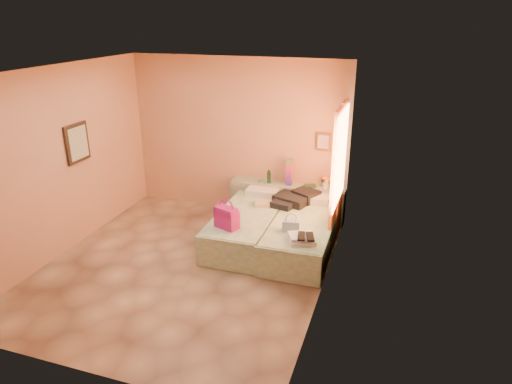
% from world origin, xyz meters
% --- Properties ---
extents(ground, '(4.50, 4.50, 0.00)m').
position_xyz_m(ground, '(0.00, 0.00, 0.00)').
color(ground, tan).
rests_on(ground, ground).
extents(room_walls, '(4.02, 4.51, 2.81)m').
position_xyz_m(room_walls, '(0.21, 0.57, 1.79)').
color(room_walls, tan).
rests_on(room_walls, ground).
extents(headboard_ledge, '(2.05, 0.30, 0.65)m').
position_xyz_m(headboard_ledge, '(0.98, 2.10, 0.33)').
color(headboard_ledge, '#9FAA8B').
rests_on(headboard_ledge, ground).
extents(bed_left, '(0.93, 2.01, 0.50)m').
position_xyz_m(bed_left, '(0.60, 1.05, 0.25)').
color(bed_left, beige).
rests_on(bed_left, ground).
extents(bed_right, '(0.93, 2.01, 0.50)m').
position_xyz_m(bed_right, '(1.50, 1.02, 0.25)').
color(bed_right, beige).
rests_on(bed_right, ground).
extents(water_bottle, '(0.08, 0.08, 0.23)m').
position_xyz_m(water_bottle, '(0.64, 2.07, 0.77)').
color(water_bottle, '#163E22').
rests_on(water_bottle, headboard_ledge).
extents(rainbow_box, '(0.12, 0.12, 0.48)m').
position_xyz_m(rainbow_box, '(1.00, 2.09, 0.89)').
color(rainbow_box, '#B21572').
rests_on(rainbow_box, headboard_ledge).
extents(small_dish, '(0.13, 0.13, 0.03)m').
position_xyz_m(small_dish, '(0.49, 2.08, 0.66)').
color(small_dish, '#4B8A5B').
rests_on(small_dish, headboard_ledge).
extents(green_book, '(0.23, 0.20, 0.03)m').
position_xyz_m(green_book, '(1.38, 2.12, 0.67)').
color(green_book, '#26482C').
rests_on(green_book, headboard_ledge).
extents(flower_vase, '(0.23, 0.23, 0.26)m').
position_xyz_m(flower_vase, '(1.64, 2.15, 0.78)').
color(flower_vase, white).
rests_on(flower_vase, headboard_ledge).
extents(magenta_handbag, '(0.40, 0.31, 0.33)m').
position_xyz_m(magenta_handbag, '(0.48, 0.44, 0.66)').
color(magenta_handbag, '#B21572').
rests_on(magenta_handbag, bed_left).
extents(khaki_garment, '(0.39, 0.35, 0.05)m').
position_xyz_m(khaki_garment, '(0.76, 1.43, 0.53)').
color(khaki_garment, tan).
rests_on(khaki_garment, bed_left).
extents(clothes_pile, '(0.76, 0.76, 0.18)m').
position_xyz_m(clothes_pile, '(1.22, 1.65, 0.59)').
color(clothes_pile, black).
rests_on(clothes_pile, bed_right).
extents(blue_handbag, '(0.26, 0.16, 0.16)m').
position_xyz_m(blue_handbag, '(1.41, 0.63, 0.58)').
color(blue_handbag, '#3E5A96').
rests_on(blue_handbag, bed_right).
extents(towel_stack, '(0.44, 0.42, 0.10)m').
position_xyz_m(towel_stack, '(1.64, 0.34, 0.55)').
color(towel_stack, silver).
rests_on(towel_stack, bed_right).
extents(sandal_pair, '(0.24, 0.29, 0.03)m').
position_xyz_m(sandal_pair, '(1.70, 0.29, 0.61)').
color(sandal_pair, black).
rests_on(sandal_pair, towel_stack).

